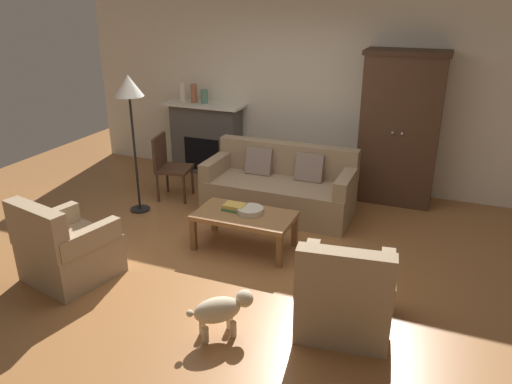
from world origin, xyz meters
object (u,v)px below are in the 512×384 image
(fireplace, at_px, (206,138))
(side_chair_wooden, at_px, (168,163))
(mantel_vase_terracotta, at_px, (194,93))
(dog, at_px, (221,310))
(coffee_table, at_px, (244,218))
(armoire, at_px, (400,129))
(mantel_vase_jade, at_px, (204,97))
(couch, at_px, (280,189))
(book_stack, at_px, (234,207))
(armchair_near_right, at_px, (345,296))
(fruit_bowl, at_px, (250,210))
(floor_lamp, at_px, (129,94))
(armchair_near_left, at_px, (66,250))
(mantel_vase_cream, at_px, (183,92))

(fireplace, distance_m, side_chair_wooden, 1.18)
(mantel_vase_terracotta, bearing_deg, dog, -58.92)
(fireplace, relative_size, coffee_table, 1.15)
(armoire, xyz_separation_m, mantel_vase_jade, (-2.95, 0.06, 0.20))
(fireplace, distance_m, mantel_vase_terracotta, 0.72)
(armoire, xyz_separation_m, couch, (-1.34, -0.97, -0.70))
(book_stack, bearing_deg, mantel_vase_jade, 124.56)
(couch, distance_m, coffee_table, 1.12)
(armchair_near_right, distance_m, side_chair_wooden, 3.56)
(fireplace, distance_m, fruit_bowl, 2.68)
(armchair_near_right, bearing_deg, book_stack, 144.41)
(coffee_table, distance_m, book_stack, 0.18)
(couch, relative_size, side_chair_wooden, 2.14)
(floor_lamp, bearing_deg, armoire, 28.09)
(book_stack, bearing_deg, armchair_near_left, -133.38)
(mantel_vase_cream, distance_m, mantel_vase_jade, 0.38)
(armoire, distance_m, side_chair_wooden, 3.18)
(coffee_table, bearing_deg, fireplace, 126.23)
(mantel_vase_cream, relative_size, dog, 0.64)
(mantel_vase_cream, xyz_separation_m, armchair_near_left, (0.57, -3.40, -0.96))
(fruit_bowl, xyz_separation_m, armchair_near_left, (-1.45, -1.31, -0.14))
(armchair_near_left, relative_size, side_chair_wooden, 1.02)
(armchair_near_right, xyz_separation_m, floor_lamp, (-3.07, 1.46, 1.23))
(dog, bearing_deg, armchair_near_right, 26.89)
(fruit_bowl, bearing_deg, side_chair_wooden, 150.10)
(book_stack, distance_m, floor_lamp, 1.95)
(fruit_bowl, bearing_deg, coffee_table, -138.04)
(coffee_table, relative_size, dog, 2.33)
(side_chair_wooden, relative_size, dog, 1.90)
(mantel_vase_terracotta, relative_size, mantel_vase_jade, 1.35)
(mantel_vase_jade, xyz_separation_m, dog, (2.01, -3.64, -0.98))
(coffee_table, relative_size, fruit_bowl, 3.73)
(mantel_vase_terracotta, bearing_deg, floor_lamp, -88.27)
(mantel_vase_terracotta, distance_m, side_chair_wooden, 1.39)
(dog, bearing_deg, armchair_near_left, 172.76)
(book_stack, xyz_separation_m, side_chair_wooden, (-1.43, 0.92, 0.06))
(book_stack, bearing_deg, floor_lamp, 166.31)
(fruit_bowl, relative_size, mantel_vase_jade, 1.41)
(mantel_vase_cream, relative_size, armchair_near_right, 0.35)
(fireplace, distance_m, armoire, 2.99)
(mantel_vase_cream, bearing_deg, mantel_vase_jade, 0.00)
(armchair_near_right, distance_m, dog, 1.05)
(couch, xyz_separation_m, armchair_near_right, (1.33, -2.14, -0.00))
(fireplace, xyz_separation_m, armoire, (2.95, -0.08, 0.45))
(fireplace, relative_size, dog, 2.67)
(fireplace, height_order, coffee_table, fireplace)
(fruit_bowl, height_order, side_chair_wooden, side_chair_wooden)
(armchair_near_left, bearing_deg, mantel_vase_jade, 93.16)
(coffee_table, height_order, fruit_bowl, fruit_bowl)
(armchair_near_left, bearing_deg, mantel_vase_cream, 99.47)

